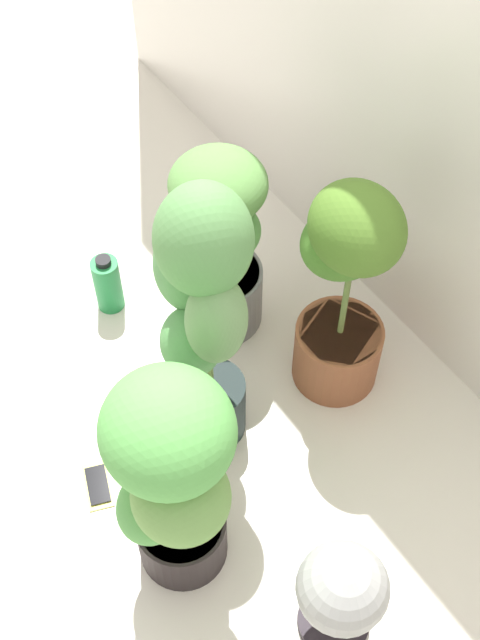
% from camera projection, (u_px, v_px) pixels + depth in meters
% --- Properties ---
extents(ground_plane, '(8.00, 8.00, 0.00)m').
position_uv_depth(ground_plane, '(167.00, 449.00, 2.41)').
color(ground_plane, silver).
rests_on(ground_plane, ground).
extents(mylar_back_wall, '(3.20, 0.01, 2.00)m').
position_uv_depth(mylar_back_wall, '(462.00, 44.00, 1.90)').
color(mylar_back_wall, silver).
rests_on(mylar_back_wall, ground).
extents(potted_plant_back_left, '(0.39, 0.37, 0.66)m').
position_uv_depth(potted_plant_back_left, '(218.00, 240.00, 2.40)').
color(potted_plant_back_left, slate).
rests_on(potted_plant_back_left, ground).
extents(potted_plant_back_center, '(0.32, 0.29, 0.75)m').
position_uv_depth(potted_plant_back_center, '(345.00, 283.00, 2.25)').
color(potted_plant_back_center, brown).
rests_on(potted_plant_back_center, ground).
extents(potted_plant_center, '(0.39, 0.33, 0.94)m').
position_uv_depth(potted_plant_center, '(204.00, 303.00, 2.01)').
color(potted_plant_center, black).
rests_on(potted_plant_center, ground).
extents(potted_plant_front_right, '(0.40, 0.36, 0.76)m').
position_uv_depth(potted_plant_front_right, '(171.00, 468.00, 1.86)').
color(potted_plant_front_right, '#2B2424').
rests_on(potted_plant_front_right, ground).
extents(cell_phone, '(0.16, 0.11, 0.01)m').
position_uv_depth(cell_phone, '(98.00, 485.00, 2.34)').
color(cell_phone, '#D2D24A').
rests_on(cell_phone, ground).
extents(floor_fan, '(0.27, 0.27, 0.36)m').
position_uv_depth(floor_fan, '(342.00, 591.00, 1.94)').
color(floor_fan, '#261F26').
rests_on(floor_fan, ground).
extents(nutrient_bottle, '(0.09, 0.09, 0.22)m').
position_uv_depth(nutrient_bottle, '(108.00, 284.00, 2.64)').
color(nutrient_bottle, '#228742').
rests_on(nutrient_bottle, ground).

